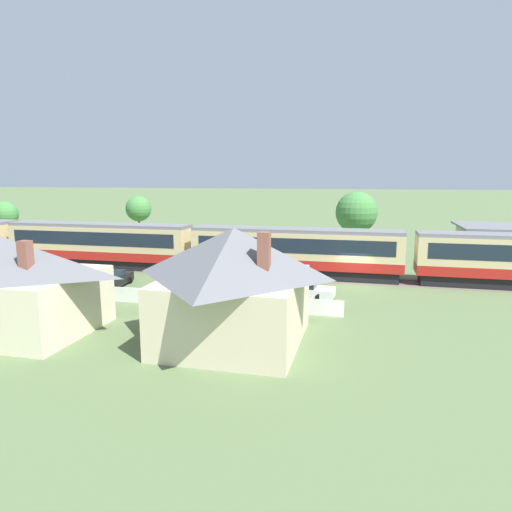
{
  "coord_description": "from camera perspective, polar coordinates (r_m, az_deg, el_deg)",
  "views": [
    {
      "loc": [
        0.66,
        -36.72,
        8.59
      ],
      "look_at": [
        -8.72,
        2.22,
        1.63
      ],
      "focal_mm": 32.0,
      "sensor_mm": 36.0,
      "label": 1
    }
  ],
  "objects": [
    {
      "name": "parked_car_black",
      "position": [
        37.67,
        -17.55,
        -2.83
      ],
      "size": [
        2.5,
        4.54,
        1.28
      ],
      "rotation": [
        0.0,
        0.0,
        1.68
      ],
      "color": "black",
      "rests_on": "ground_plane"
    },
    {
      "name": "passenger_train",
      "position": [
        41.97,
        -7.64,
        1.21
      ],
      "size": [
        75.29,
        2.96,
        4.23
      ],
      "color": "#AD1E19",
      "rests_on": "ground_plane"
    },
    {
      "name": "picket_fence_front",
      "position": [
        37.6,
        -26.8,
        -3.61
      ],
      "size": [
        46.03,
        0.06,
        1.05
      ],
      "primitive_type": "cube",
      "color": "white",
      "rests_on": "ground_plane"
    },
    {
      "name": "yard_tree_1",
      "position": [
        70.38,
        -28.89,
        4.6
      ],
      "size": [
        3.44,
        3.44,
        5.38
      ],
      "color": "#4C3823",
      "rests_on": "ground_plane"
    },
    {
      "name": "ground_plane",
      "position": [
        37.71,
        12.21,
        -3.54
      ],
      "size": [
        600.0,
        600.0,
        0.0
      ],
      "primitive_type": "plane",
      "color": "#566B42"
    },
    {
      "name": "yard_tree_2",
      "position": [
        66.65,
        -14.48,
        5.73
      ],
      "size": [
        3.57,
        3.57,
        5.96
      ],
      "color": "#4C3823",
      "rests_on": "ground_plane"
    },
    {
      "name": "cottage_grey_roof_2",
      "position": [
        23.73,
        -2.73,
        -3.42
      ],
      "size": [
        7.41,
        8.33,
        6.05
      ],
      "color": "beige",
      "rests_on": "ground_plane"
    },
    {
      "name": "yard_tree_0",
      "position": [
        54.39,
        12.45,
        5.34
      ],
      "size": [
        4.83,
        4.83,
        6.96
      ],
      "color": "brown",
      "rests_on": "ground_plane"
    },
    {
      "name": "railway_track",
      "position": [
        43.85,
        -12.13,
        -1.66
      ],
      "size": [
        145.46,
        3.6,
        0.04
      ],
      "color": "#665B51",
      "rests_on": "ground_plane"
    },
    {
      "name": "cottage_grey_roof",
      "position": [
        29.21,
        -29.04,
        -2.84
      ],
      "size": [
        10.63,
        7.12,
        5.39
      ],
      "color": "beige",
      "rests_on": "ground_plane"
    },
    {
      "name": "parked_car_white",
      "position": [
        32.99,
        5.62,
        -4.15
      ],
      "size": [
        4.81,
        2.1,
        1.35
      ],
      "rotation": [
        0.0,
        0.0,
        -0.07
      ],
      "color": "white",
      "rests_on": "ground_plane"
    }
  ]
}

